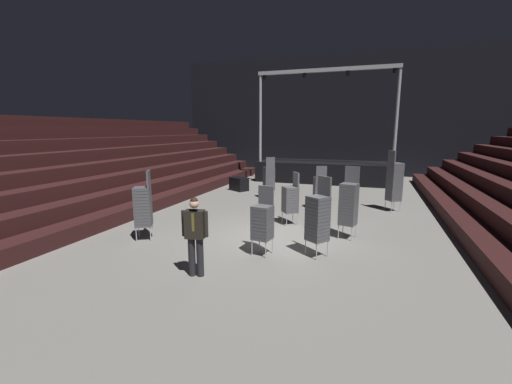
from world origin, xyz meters
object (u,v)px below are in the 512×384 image
chair_stack_mid_right (269,178)px  chair_stack_rear_left (263,221)px  stage_riser (325,170)px  chair_stack_front_right (394,181)px  chair_stack_mid_left (320,187)px  chair_stack_rear_centre (143,205)px  equipment_road_case (239,184)px  chair_stack_mid_centre (290,198)px  chair_stack_rear_right (349,203)px  man_with_tie (195,232)px  chair_stack_front_left (318,217)px

chair_stack_mid_right → chair_stack_rear_left: bearing=-110.3°
stage_riser → chair_stack_front_right: (3.46, -6.57, 0.47)m
chair_stack_mid_left → chair_stack_rear_centre: 6.70m
chair_stack_rear_centre → equipment_road_case: size_ratio=2.18×
chair_stack_mid_right → chair_stack_rear_centre: bearing=-140.1°
chair_stack_rear_left → equipment_road_case: 8.88m
chair_stack_rear_left → chair_stack_mid_centre: bearing=-81.4°
chair_stack_mid_centre → equipment_road_case: 6.44m
stage_riser → chair_stack_mid_left: 7.25m
equipment_road_case → chair_stack_mid_right: bearing=-35.0°
chair_stack_mid_left → chair_stack_mid_right: 2.77m
chair_stack_mid_right → chair_stack_rear_right: bearing=-86.6°
chair_stack_front_right → chair_stack_mid_right: 5.19m
man_with_tie → equipment_road_case: size_ratio=1.89×
chair_stack_mid_right → chair_stack_rear_left: 6.82m
chair_stack_front_right → chair_stack_mid_centre: chair_stack_front_right is taller
chair_stack_rear_centre → chair_stack_front_right: bearing=-76.7°
chair_stack_front_left → chair_stack_front_right: bearing=-73.9°
equipment_road_case → man_with_tie: bearing=-73.1°
chair_stack_mid_right → chair_stack_rear_left: chair_stack_mid_right is taller
stage_riser → chair_stack_rear_left: (0.15, -12.49, 0.18)m
chair_stack_mid_left → chair_stack_rear_right: bearing=-89.9°
chair_stack_front_right → chair_stack_mid_centre: 4.49m
stage_riser → man_with_tie: (-0.79, -14.14, 0.28)m
man_with_tie → chair_stack_mid_centre: bearing=-113.3°
chair_stack_front_right → equipment_road_case: size_ratio=2.56×
chair_stack_mid_left → chair_stack_mid_centre: size_ratio=1.00×
man_with_tie → chair_stack_front_right: (4.25, 7.56, 0.19)m
chair_stack_mid_left → chair_stack_front_left: bearing=-103.5°
chair_stack_rear_left → man_with_tie: bearing=69.1°
man_with_tie → equipment_road_case: man_with_tie is taller
chair_stack_rear_right → chair_stack_front_right: bearing=-95.5°
chair_stack_mid_centre → chair_stack_rear_right: size_ratio=0.83×
chair_stack_front_right → chair_stack_mid_right: chair_stack_front_right is taller
stage_riser → chair_stack_mid_right: 6.17m
man_with_tie → chair_stack_front_left: (2.24, 1.98, 0.02)m
chair_stack_front_left → chair_stack_rear_left: (-1.30, -0.33, -0.13)m
chair_stack_mid_left → equipment_road_case: chair_stack_mid_left is taller
stage_riser → chair_stack_mid_right: stage_riser is taller
man_with_tie → chair_stack_rear_right: bearing=-139.2°
chair_stack_front_right → chair_stack_mid_left: chair_stack_front_right is taller
chair_stack_front_left → chair_stack_mid_left: (-0.69, 4.95, -0.13)m
stage_riser → chair_stack_rear_centre: stage_riser is taller
chair_stack_mid_left → chair_stack_mid_centre: (-0.59, -2.42, 0.00)m
chair_stack_rear_left → chair_stack_rear_centre: bearing=9.1°
chair_stack_mid_left → chair_stack_rear_centre: (-4.11, -5.29, 0.13)m
chair_stack_rear_right → chair_stack_rear_centre: 5.77m
chair_stack_front_right → chair_stack_rear_left: 6.79m
chair_stack_front_left → chair_stack_mid_left: 5.00m
equipment_road_case → chair_stack_mid_left: bearing=-31.0°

